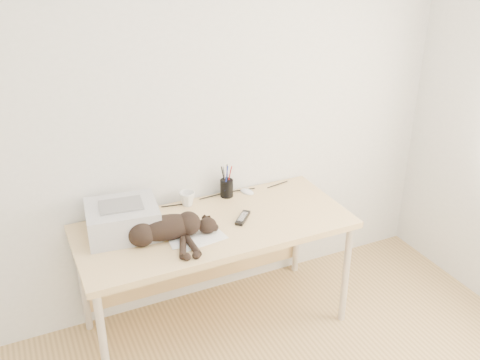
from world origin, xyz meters
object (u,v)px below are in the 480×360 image
desk (210,236)px  printer (123,219)px  pen_cup (227,188)px  mouse (247,190)px  mug (187,199)px  cat (163,230)px

desk → printer: size_ratio=3.77×
printer → pen_cup: (0.71, 0.17, -0.03)m
mouse → mug: bearing=157.7°
desk → mug: mug is taller
desk → mug: 0.27m
desk → cat: size_ratio=2.39×
printer → mug: (0.44, 0.16, -0.04)m
cat → mug: (0.26, 0.33, -0.02)m
printer → pen_cup: bearing=13.6°
mouse → pen_cup: bearing=153.6°
printer → mouse: (0.85, 0.16, -0.07)m
desk → pen_cup: size_ratio=7.51×
desk → pen_cup: pen_cup is taller
printer → mouse: bearing=10.8°
printer → mug: printer is taller
mug → cat: bearing=-127.8°
pen_cup → desk: bearing=-135.1°
printer → mug: size_ratio=4.36×
cat → mouse: bearing=34.2°
cat → printer: bearing=145.4°
printer → cat: bearing=-42.5°
desk → mouse: 0.42m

